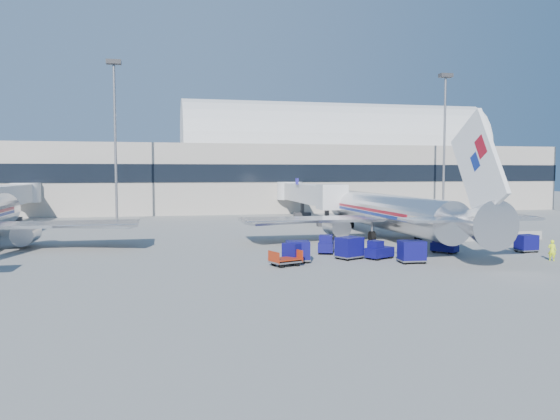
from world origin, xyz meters
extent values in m
plane|color=gray|center=(0.00, 0.00, 0.00)|extent=(260.00, 260.00, 0.00)
cube|color=#B2AA9E|center=(-25.00, 56.00, 6.00)|extent=(170.00, 28.00, 12.00)
cube|color=black|center=(-25.00, 42.05, 7.00)|extent=(170.00, 0.40, 3.00)
cylinder|color=silver|center=(20.00, 56.00, 12.00)|extent=(60.00, 18.00, 18.00)
cylinder|color=silver|center=(10.00, 6.00, 2.90)|extent=(3.80, 28.00, 3.80)
sphere|color=silver|center=(10.00, 20.00, 2.90)|extent=(3.72, 3.72, 3.72)
cone|color=silver|center=(10.00, -11.00, 3.30)|extent=(3.80, 6.00, 3.80)
cube|color=maroon|center=(10.00, 7.00, 3.15)|extent=(3.85, 20.16, 0.32)
cube|color=navy|center=(10.00, 7.00, 2.78)|extent=(3.85, 20.16, 0.32)
cube|color=white|center=(10.00, -11.50, 7.70)|extent=(0.35, 7.79, 8.74)
cube|color=silver|center=(10.00, -10.50, 3.50)|extent=(11.00, 3.00, 0.18)
cube|color=silver|center=(10.00, 5.00, 2.30)|extent=(32.00, 5.00, 0.28)
cylinder|color=#B7B7BC|center=(4.50, 6.50, 1.35)|extent=(2.10, 3.80, 2.10)
cylinder|color=#B7B7BC|center=(15.50, 6.50, 1.35)|extent=(2.10, 3.80, 2.10)
cylinder|color=black|center=(10.00, 17.00, 0.45)|extent=(0.40, 0.90, 0.90)
sphere|color=silver|center=(-32.00, 20.00, 2.90)|extent=(3.72, 3.72, 3.72)
cylinder|color=#B7B7BC|center=(-26.50, 6.50, 1.35)|extent=(2.10, 3.80, 2.10)
cube|color=silver|center=(7.60, 30.00, 4.00)|extent=(2.70, 24.00, 2.70)
cube|color=silver|center=(7.60, 17.80, 4.00)|extent=(3.40, 3.20, 3.20)
cylinder|color=silver|center=(7.60, 41.50, 4.00)|extent=(4.40, 4.40, 3.00)
cube|color=#2D2D30|center=(7.60, 20.00, 1.80)|extent=(0.50, 0.50, 3.00)
cube|color=#2D2D30|center=(7.60, 20.00, 0.45)|extent=(2.60, 1.00, 0.90)
cube|color=#2D2D30|center=(7.60, 33.00, 1.80)|extent=(0.50, 0.50, 3.00)
cube|color=#2D2D30|center=(7.60, 33.00, 0.45)|extent=(2.60, 1.00, 0.90)
cube|color=navy|center=(6.00, 30.00, 5.80)|extent=(0.12, 1.40, 0.90)
cube|color=silver|center=(-34.40, 30.00, 4.00)|extent=(2.70, 24.00, 2.70)
cylinder|color=silver|center=(-34.40, 41.50, 4.00)|extent=(4.40, 4.40, 3.00)
cube|color=#2D2D30|center=(-34.40, 33.00, 1.80)|extent=(0.50, 0.50, 3.00)
cube|color=#2D2D30|center=(-34.40, 33.00, 0.45)|extent=(2.60, 1.00, 0.90)
cylinder|color=slate|center=(-20.00, 30.00, 11.00)|extent=(0.36, 0.36, 22.00)
cube|color=#2D2D30|center=(-20.00, 30.00, 22.30)|extent=(2.00, 1.20, 0.60)
cylinder|color=slate|center=(30.00, 30.00, 11.00)|extent=(0.36, 0.36, 22.00)
cube|color=#2D2D30|center=(30.00, 30.00, 22.30)|extent=(2.00, 1.20, 0.60)
cube|color=#9E9E96|center=(18.00, 2.00, 0.45)|extent=(3.00, 0.55, 0.90)
cube|color=#9E9E96|center=(21.30, 2.00, 0.45)|extent=(3.00, 0.55, 0.90)
cube|color=#9E9E96|center=(24.60, 2.00, 0.45)|extent=(3.00, 0.55, 0.90)
cube|color=#0C0B53|center=(3.83, -7.12, 0.57)|extent=(2.68, 2.17, 0.78)
cube|color=#0C0B53|center=(3.37, -7.36, 1.20)|extent=(1.31, 1.36, 0.73)
cylinder|color=black|center=(4.35, -6.32, 0.29)|extent=(0.62, 0.47, 0.58)
cube|color=#0C0B53|center=(10.79, -5.22, 0.54)|extent=(2.22, 2.47, 0.73)
cube|color=#0C0B53|center=(10.50, -4.83, 1.12)|extent=(1.30, 1.28, 0.68)
cylinder|color=black|center=(11.60, -5.60, 0.27)|extent=(0.49, 0.57, 0.55)
cube|color=#0C0B53|center=(0.45, -3.08, 0.62)|extent=(2.12, 2.87, 0.84)
cube|color=#0C0B53|center=(0.25, -3.60, 1.29)|extent=(1.41, 1.34, 0.79)
cylinder|color=black|center=(0.29, -2.06, 0.31)|extent=(0.45, 0.68, 0.63)
cube|color=#0C0B53|center=(1.34, -6.69, 1.04)|extent=(2.44, 2.23, 1.58)
cube|color=slate|center=(1.34, -6.69, 0.24)|extent=(2.56, 2.33, 0.11)
cylinder|color=black|center=(1.77, -5.81, 0.22)|extent=(0.47, 0.35, 0.44)
cube|color=#0C0B53|center=(-3.49, -7.55, 0.92)|extent=(2.21, 2.14, 1.40)
cube|color=slate|center=(-3.49, -7.55, 0.21)|extent=(2.31, 2.24, 0.10)
cylinder|color=black|center=(-3.28, -6.71, 0.19)|extent=(0.40, 0.36, 0.39)
cube|color=#0C0B53|center=(-3.23, -7.37, 0.97)|extent=(2.02, 1.68, 1.48)
cube|color=slate|center=(-3.23, -7.37, 0.22)|extent=(2.13, 1.74, 0.10)
cylinder|color=black|center=(-2.45, -6.92, 0.20)|extent=(0.43, 0.22, 0.41)
cube|color=#0C0B53|center=(5.51, -9.59, 1.01)|extent=(1.99, 1.59, 1.54)
cube|color=slate|center=(5.51, -9.59, 0.23)|extent=(2.10, 1.65, 0.11)
cylinder|color=black|center=(6.29, -9.05, 0.21)|extent=(0.43, 0.19, 0.42)
cube|color=#0C0B53|center=(18.22, -6.34, 0.89)|extent=(1.79, 1.45, 1.36)
cube|color=slate|center=(18.22, -6.34, 0.21)|extent=(1.89, 1.50, 0.09)
cylinder|color=black|center=(18.83, -5.77, 0.19)|extent=(0.39, 0.18, 0.37)
cube|color=slate|center=(-4.58, -8.88, 0.36)|extent=(2.63, 2.21, 0.12)
cube|color=maroon|center=(-4.58, -8.88, 0.56)|extent=(2.64, 2.25, 0.08)
cylinder|color=black|center=(-4.10, -8.11, 0.20)|extent=(0.44, 0.29, 0.41)
imported|color=#C6EA18|center=(17.14, -11.00, 0.86)|extent=(0.70, 0.75, 1.72)
camera|label=1|loc=(-13.74, -49.21, 7.21)|focal=35.00mm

